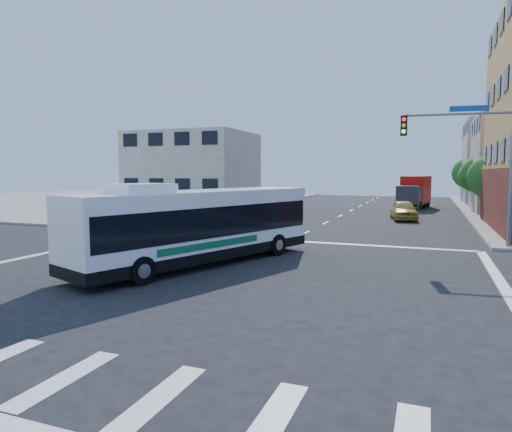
% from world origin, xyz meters
% --- Properties ---
extents(ground, '(120.00, 120.00, 0.00)m').
position_xyz_m(ground, '(0.00, 0.00, 0.00)').
color(ground, black).
rests_on(ground, ground).
extents(sidewalk_nw, '(50.00, 50.00, 0.15)m').
position_xyz_m(sidewalk_nw, '(-35.00, 35.00, 0.07)').
color(sidewalk_nw, gray).
rests_on(sidewalk_nw, ground).
extents(building_west, '(12.06, 10.06, 8.00)m').
position_xyz_m(building_west, '(-17.02, 29.98, 4.01)').
color(building_west, beige).
rests_on(building_west, ground).
extents(signal_mast_ne, '(7.91, 1.13, 8.07)m').
position_xyz_m(signal_mast_ne, '(9.08, 10.62, 4.98)').
color(signal_mast_ne, slate).
rests_on(signal_mast_ne, ground).
extents(street_tree_a, '(3.60, 3.60, 5.53)m').
position_xyz_m(street_tree_a, '(11.90, 27.92, 3.59)').
color(street_tree_a, '#3C2A16').
rests_on(street_tree_a, ground).
extents(street_tree_b, '(3.80, 3.80, 5.79)m').
position_xyz_m(street_tree_b, '(11.90, 35.92, 3.75)').
color(street_tree_b, '#3C2A16').
rests_on(street_tree_b, ground).
extents(street_tree_c, '(3.40, 3.40, 5.29)m').
position_xyz_m(street_tree_c, '(11.90, 43.92, 3.46)').
color(street_tree_c, '#3C2A16').
rests_on(street_tree_c, ground).
extents(street_tree_d, '(4.00, 4.00, 6.03)m').
position_xyz_m(street_tree_d, '(11.90, 51.92, 3.88)').
color(street_tree_d, '#3C2A16').
rests_on(street_tree_d, ground).
extents(transit_bus, '(6.20, 11.45, 3.35)m').
position_xyz_m(transit_bus, '(-1.56, 2.15, 1.64)').
color(transit_bus, black).
rests_on(transit_bus, ground).
extents(box_truck, '(3.27, 7.68, 3.35)m').
position_xyz_m(box_truck, '(5.67, 35.81, 1.62)').
color(box_truck, '#29292E').
rests_on(box_truck, ground).
extents(parked_car, '(2.57, 4.77, 1.54)m').
position_xyz_m(parked_car, '(5.26, 23.45, 0.77)').
color(parked_car, gold).
rests_on(parked_car, ground).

